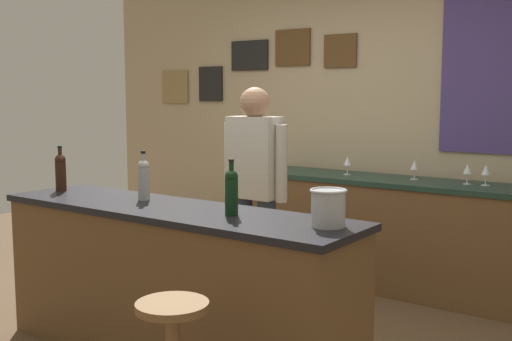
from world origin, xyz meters
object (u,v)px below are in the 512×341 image
object	(u,v)px
bartender	(255,187)
ice_bucket	(328,207)
wine_glass_a	(347,162)
wine_glass_b	(414,166)
wine_bottle_c	(231,190)
wine_bottle_a	(61,171)
wine_glass_d	(486,171)
wine_bottle_b	(144,178)
wine_glass_c	(467,170)

from	to	relation	value
bartender	ice_bucket	xyz separation A→B (m)	(1.03, -0.79, 0.08)
wine_glass_a	wine_glass_b	xyz separation A→B (m)	(0.57, 0.04, 0.00)
wine_bottle_c	ice_bucket	world-z (taller)	wine_bottle_c
wine_glass_a	bartender	bearing A→B (deg)	-93.84
ice_bucket	wine_glass_b	distance (m)	2.08
bartender	wine_bottle_a	distance (m)	1.32
wine_glass_b	wine_glass_d	world-z (taller)	same
wine_bottle_a	wine_bottle_c	distance (m)	1.47
wine_bottle_c	wine_bottle_a	bearing A→B (deg)	179.96
wine_bottle_b	wine_glass_a	world-z (taller)	wine_bottle_b
bartender	wine_bottle_c	world-z (taller)	bartender
wine_bottle_c	wine_glass_a	xyz separation A→B (m)	(-0.38, 2.05, -0.05)
ice_bucket	wine_glass_c	world-z (taller)	ice_bucket
wine_bottle_b	wine_glass_c	world-z (taller)	wine_bottle_b
wine_bottle_c	wine_glass_a	bearing A→B (deg)	100.46
wine_bottle_b	wine_glass_c	distance (m)	2.42
wine_glass_c	wine_glass_b	bearing A→B (deg)	177.35
wine_bottle_b	wine_glass_b	world-z (taller)	wine_bottle_b
bartender	wine_glass_d	xyz separation A→B (m)	(1.20, 1.25, 0.07)
wine_bottle_b	ice_bucket	xyz separation A→B (m)	(1.31, -0.02, -0.04)
wine_bottle_b	wine_glass_b	distance (m)	2.23
wine_bottle_a	wine_glass_b	distance (m)	2.67
bartender	wine_glass_d	bearing A→B (deg)	45.96
wine_bottle_c	wine_glass_a	distance (m)	2.08
wine_glass_b	wine_glass_c	size ratio (longest dim) A/B	1.00
ice_bucket	wine_bottle_c	bearing A→B (deg)	-174.76
wine_bottle_a	ice_bucket	world-z (taller)	wine_bottle_a
wine_bottle_b	ice_bucket	world-z (taller)	wine_bottle_b
wine_bottle_a	wine_bottle_b	xyz separation A→B (m)	(0.73, 0.07, 0.00)
bartender	ice_bucket	size ratio (longest dim) A/B	8.61
wine_bottle_a	wine_glass_d	size ratio (longest dim) A/B	1.97
ice_bucket	wine_bottle_a	bearing A→B (deg)	-178.57
wine_glass_b	wine_glass_c	distance (m)	0.42
wine_bottle_b	wine_glass_a	bearing A→B (deg)	79.58
wine_bottle_a	wine_glass_a	world-z (taller)	wine_bottle_a
bartender	wine_glass_b	world-z (taller)	bartender
wine_glass_a	ice_bucket	bearing A→B (deg)	-64.68
bartender	wine_bottle_c	bearing A→B (deg)	-61.41
wine_glass_d	ice_bucket	bearing A→B (deg)	-95.00
wine_glass_c	wine_bottle_a	bearing A→B (deg)	-135.20
bartender	wine_glass_a	xyz separation A→B (m)	(0.08, 1.21, 0.07)
wine_glass_b	wine_glass_c	bearing A→B (deg)	-2.65
wine_bottle_b	ice_bucket	bearing A→B (deg)	-0.69
wine_bottle_a	wine_glass_c	world-z (taller)	wine_bottle_a
wine_bottle_c	wine_glass_b	world-z (taller)	wine_bottle_c
wine_bottle_c	ice_bucket	size ratio (longest dim) A/B	1.63
wine_bottle_a	wine_glass_c	bearing A→B (deg)	44.80
bartender	wine_glass_b	distance (m)	1.41
wine_bottle_b	wine_bottle_c	distance (m)	0.75
bartender	wine_glass_d	size ratio (longest dim) A/B	10.45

